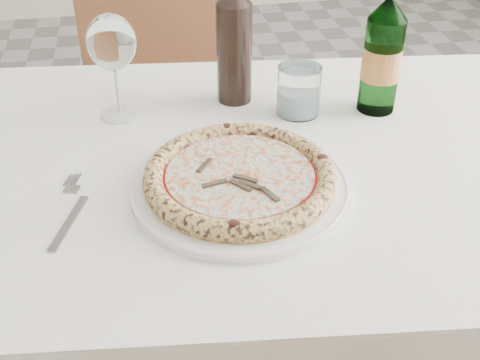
{
  "coord_description": "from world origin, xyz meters",
  "views": [
    {
      "loc": [
        0.02,
        -0.82,
        1.3
      ],
      "look_at": [
        0.16,
        -0.07,
        0.78
      ],
      "focal_mm": 45.0,
      "sensor_mm": 36.0,
      "label": 1
    }
  ],
  "objects_px": {
    "pizza": "(240,177)",
    "wine_bottle": "(234,43)",
    "dining_table": "(230,202)",
    "chair_far": "(160,88)",
    "plate": "(240,186)",
    "beer_bottle": "(382,55)",
    "wine_glass": "(112,44)",
    "tumbler": "(299,93)"
  },
  "relations": [
    {
      "from": "beer_bottle",
      "to": "wine_bottle",
      "type": "bearing_deg",
      "value": 161.3
    },
    {
      "from": "dining_table",
      "to": "plate",
      "type": "bearing_deg",
      "value": -90.0
    },
    {
      "from": "wine_bottle",
      "to": "pizza",
      "type": "bearing_deg",
      "value": -98.45
    },
    {
      "from": "plate",
      "to": "wine_glass",
      "type": "xyz_separation_m",
      "value": [
        -0.18,
        0.28,
        0.13
      ]
    },
    {
      "from": "chair_far",
      "to": "plate",
      "type": "relative_size",
      "value": 2.73
    },
    {
      "from": "dining_table",
      "to": "wine_glass",
      "type": "distance_m",
      "value": 0.35
    },
    {
      "from": "plate",
      "to": "beer_bottle",
      "type": "relative_size",
      "value": 1.23
    },
    {
      "from": "dining_table",
      "to": "pizza",
      "type": "relative_size",
      "value": 4.78
    },
    {
      "from": "pizza",
      "to": "wine_bottle",
      "type": "relative_size",
      "value": 1.08
    },
    {
      "from": "plate",
      "to": "pizza",
      "type": "bearing_deg",
      "value": -120.0
    },
    {
      "from": "dining_table",
      "to": "plate",
      "type": "distance_m",
      "value": 0.14
    },
    {
      "from": "chair_far",
      "to": "tumbler",
      "type": "xyz_separation_m",
      "value": [
        0.23,
        -0.62,
        0.26
      ]
    },
    {
      "from": "dining_table",
      "to": "wine_glass",
      "type": "height_order",
      "value": "wine_glass"
    },
    {
      "from": "chair_far",
      "to": "wine_bottle",
      "type": "height_order",
      "value": "wine_bottle"
    },
    {
      "from": "pizza",
      "to": "wine_bottle",
      "type": "bearing_deg",
      "value": 81.55
    },
    {
      "from": "dining_table",
      "to": "chair_far",
      "type": "xyz_separation_m",
      "value": [
        -0.08,
        0.75,
        -0.13
      ]
    },
    {
      "from": "chair_far",
      "to": "pizza",
      "type": "distance_m",
      "value": 0.89
    },
    {
      "from": "plate",
      "to": "beer_bottle",
      "type": "distance_m",
      "value": 0.39
    },
    {
      "from": "chair_far",
      "to": "wine_bottle",
      "type": "xyz_separation_m",
      "value": [
        0.12,
        -0.54,
        0.34
      ]
    },
    {
      "from": "tumbler",
      "to": "beer_bottle",
      "type": "xyz_separation_m",
      "value": [
        0.15,
        -0.01,
        0.07
      ]
    },
    {
      "from": "pizza",
      "to": "wine_glass",
      "type": "distance_m",
      "value": 0.35
    },
    {
      "from": "tumbler",
      "to": "dining_table",
      "type": "bearing_deg",
      "value": -139.45
    },
    {
      "from": "pizza",
      "to": "tumbler",
      "type": "xyz_separation_m",
      "value": [
        0.15,
        0.23,
        0.01
      ]
    },
    {
      "from": "dining_table",
      "to": "pizza",
      "type": "height_order",
      "value": "pizza"
    },
    {
      "from": "dining_table",
      "to": "beer_bottle",
      "type": "xyz_separation_m",
      "value": [
        0.31,
        0.12,
        0.21
      ]
    },
    {
      "from": "chair_far",
      "to": "wine_bottle",
      "type": "relative_size",
      "value": 3.38
    },
    {
      "from": "chair_far",
      "to": "tumbler",
      "type": "height_order",
      "value": "chair_far"
    },
    {
      "from": "pizza",
      "to": "wine_bottle",
      "type": "xyz_separation_m",
      "value": [
        0.05,
        0.31,
        0.09
      ]
    },
    {
      "from": "wine_bottle",
      "to": "chair_far",
      "type": "bearing_deg",
      "value": 102.93
    },
    {
      "from": "wine_glass",
      "to": "beer_bottle",
      "type": "distance_m",
      "value": 0.49
    },
    {
      "from": "pizza",
      "to": "wine_bottle",
      "type": "distance_m",
      "value": 0.32
    },
    {
      "from": "pizza",
      "to": "wine_glass",
      "type": "xyz_separation_m",
      "value": [
        -0.18,
        0.28,
        0.11
      ]
    },
    {
      "from": "chair_far",
      "to": "plate",
      "type": "height_order",
      "value": "chair_far"
    },
    {
      "from": "wine_glass",
      "to": "beer_bottle",
      "type": "relative_size",
      "value": 0.71
    },
    {
      "from": "chair_far",
      "to": "dining_table",
      "type": "bearing_deg",
      "value": -84.03
    },
    {
      "from": "wine_bottle",
      "to": "dining_table",
      "type": "bearing_deg",
      "value": -102.41
    },
    {
      "from": "plate",
      "to": "wine_bottle",
      "type": "bearing_deg",
      "value": 81.55
    },
    {
      "from": "dining_table",
      "to": "wine_bottle",
      "type": "height_order",
      "value": "wine_bottle"
    },
    {
      "from": "dining_table",
      "to": "tumbler",
      "type": "relative_size",
      "value": 15.42
    },
    {
      "from": "plate",
      "to": "wine_bottle",
      "type": "distance_m",
      "value": 0.33
    },
    {
      "from": "dining_table",
      "to": "tumbler",
      "type": "height_order",
      "value": "tumbler"
    },
    {
      "from": "dining_table",
      "to": "chair_far",
      "type": "bearing_deg",
      "value": 95.97
    }
  ]
}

